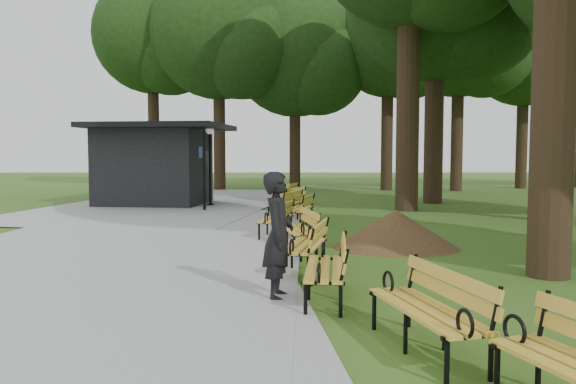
{
  "coord_description": "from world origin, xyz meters",
  "views": [
    {
      "loc": [
        -0.33,
        -8.81,
        2.06
      ],
      "look_at": [
        -0.3,
        4.9,
        1.1
      ],
      "focal_mm": 35.04,
      "sensor_mm": 36.0,
      "label": 1
    }
  ],
  "objects_px": {
    "dirt_mound": "(396,229)",
    "bench_6": "(299,209)",
    "bench_1": "(425,310)",
    "bench_3": "(304,246)",
    "bench_8": "(289,199)",
    "bench_4": "(297,229)",
    "bench_5": "(276,219)",
    "bench_7": "(285,204)",
    "bench_2": "(325,269)",
    "person": "(278,236)",
    "bench_9": "(285,194)",
    "lamp_post": "(210,148)",
    "kiosk": "(154,165)"
  },
  "relations": [
    {
      "from": "bench_2",
      "to": "bench_4",
      "type": "bearing_deg",
      "value": -170.51
    },
    {
      "from": "kiosk",
      "to": "bench_1",
      "type": "height_order",
      "value": "kiosk"
    },
    {
      "from": "bench_1",
      "to": "bench_4",
      "type": "xyz_separation_m",
      "value": [
        -1.2,
        6.14,
        0.0
      ]
    },
    {
      "from": "bench_6",
      "to": "bench_3",
      "type": "bearing_deg",
      "value": 13.06
    },
    {
      "from": "dirt_mound",
      "to": "bench_1",
      "type": "bearing_deg",
      "value": -98.3
    },
    {
      "from": "person",
      "to": "bench_9",
      "type": "xyz_separation_m",
      "value": [
        0.05,
        14.3,
        -0.46
      ]
    },
    {
      "from": "bench_6",
      "to": "bench_7",
      "type": "bearing_deg",
      "value": -152.71
    },
    {
      "from": "person",
      "to": "kiosk",
      "type": "bearing_deg",
      "value": 26.46
    },
    {
      "from": "bench_1",
      "to": "bench_2",
      "type": "relative_size",
      "value": 1.0
    },
    {
      "from": "dirt_mound",
      "to": "person",
      "type": "bearing_deg",
      "value": -120.31
    },
    {
      "from": "bench_3",
      "to": "bench_6",
      "type": "relative_size",
      "value": 1.0
    },
    {
      "from": "kiosk",
      "to": "bench_9",
      "type": "xyz_separation_m",
      "value": [
        5.16,
        -0.08,
        -1.14
      ]
    },
    {
      "from": "bench_1",
      "to": "bench_2",
      "type": "distance_m",
      "value": 2.25
    },
    {
      "from": "bench_8",
      "to": "bench_9",
      "type": "bearing_deg",
      "value": -152.28
    },
    {
      "from": "lamp_post",
      "to": "dirt_mound",
      "type": "relative_size",
      "value": 1.35
    },
    {
      "from": "bench_3",
      "to": "bench_8",
      "type": "xyz_separation_m",
      "value": [
        -0.23,
        9.96,
        0.0
      ]
    },
    {
      "from": "bench_4",
      "to": "bench_8",
      "type": "bearing_deg",
      "value": 171.28
    },
    {
      "from": "lamp_post",
      "to": "bench_8",
      "type": "bearing_deg",
      "value": -32.74
    },
    {
      "from": "kiosk",
      "to": "bench_3",
      "type": "bearing_deg",
      "value": -58.66
    },
    {
      "from": "bench_8",
      "to": "bench_9",
      "type": "relative_size",
      "value": 1.0
    },
    {
      "from": "bench_1",
      "to": "bench_9",
      "type": "xyz_separation_m",
      "value": [
        -1.49,
        16.43,
        0.0
      ]
    },
    {
      "from": "person",
      "to": "bench_5",
      "type": "xyz_separation_m",
      "value": [
        -0.15,
        5.91,
        -0.46
      ]
    },
    {
      "from": "kiosk",
      "to": "bench_4",
      "type": "distance_m",
      "value": 11.77
    },
    {
      "from": "bench_8",
      "to": "bench_1",
      "type": "bearing_deg",
      "value": 30.13
    },
    {
      "from": "bench_5",
      "to": "bench_7",
      "type": "relative_size",
      "value": 1.0
    },
    {
      "from": "bench_3",
      "to": "lamp_post",
      "type": "bearing_deg",
      "value": -152.21
    },
    {
      "from": "bench_1",
      "to": "bench_3",
      "type": "height_order",
      "value": "same"
    },
    {
      "from": "bench_4",
      "to": "bench_8",
      "type": "xyz_separation_m",
      "value": [
        -0.15,
        7.82,
        0.0
      ]
    },
    {
      "from": "lamp_post",
      "to": "bench_3",
      "type": "bearing_deg",
      "value": -74.75
    },
    {
      "from": "bench_5",
      "to": "bench_6",
      "type": "xyz_separation_m",
      "value": [
        0.62,
        2.32,
        0.0
      ]
    },
    {
      "from": "bench_5",
      "to": "bench_8",
      "type": "relative_size",
      "value": 1.0
    },
    {
      "from": "bench_7",
      "to": "person",
      "type": "bearing_deg",
      "value": 20.7
    },
    {
      "from": "lamp_post",
      "to": "bench_7",
      "type": "xyz_separation_m",
      "value": [
        2.89,
        -3.89,
        -1.78
      ]
    },
    {
      "from": "kiosk",
      "to": "bench_4",
      "type": "height_order",
      "value": "kiosk"
    },
    {
      "from": "bench_6",
      "to": "bench_9",
      "type": "relative_size",
      "value": 1.0
    },
    {
      "from": "lamp_post",
      "to": "bench_8",
      "type": "xyz_separation_m",
      "value": [
        3.01,
        -1.94,
        -1.78
      ]
    },
    {
      "from": "lamp_post",
      "to": "bench_6",
      "type": "xyz_separation_m",
      "value": [
        3.29,
        -5.54,
        -1.78
      ]
    },
    {
      "from": "person",
      "to": "kiosk",
      "type": "distance_m",
      "value": 15.28
    },
    {
      "from": "dirt_mound",
      "to": "bench_6",
      "type": "xyz_separation_m",
      "value": [
        -2.01,
        4.0,
        0.02
      ]
    },
    {
      "from": "bench_7",
      "to": "bench_8",
      "type": "relative_size",
      "value": 1.0
    },
    {
      "from": "bench_8",
      "to": "bench_2",
      "type": "bearing_deg",
      "value": 26.78
    },
    {
      "from": "lamp_post",
      "to": "dirt_mound",
      "type": "distance_m",
      "value": 11.06
    },
    {
      "from": "kiosk",
      "to": "bench_8",
      "type": "bearing_deg",
      "value": -18.16
    },
    {
      "from": "person",
      "to": "bench_7",
      "type": "height_order",
      "value": "person"
    },
    {
      "from": "bench_6",
      "to": "bench_9",
      "type": "height_order",
      "value": "same"
    },
    {
      "from": "dirt_mound",
      "to": "bench_2",
      "type": "distance_m",
      "value": 4.67
    },
    {
      "from": "dirt_mound",
      "to": "bench_6",
      "type": "height_order",
      "value": "bench_6"
    },
    {
      "from": "bench_5",
      "to": "bench_7",
      "type": "xyz_separation_m",
      "value": [
        0.21,
        3.97,
        0.0
      ]
    },
    {
      "from": "kiosk",
      "to": "bench_6",
      "type": "bearing_deg",
      "value": -40.29
    },
    {
      "from": "bench_1",
      "to": "bench_3",
      "type": "distance_m",
      "value": 4.15
    }
  ]
}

